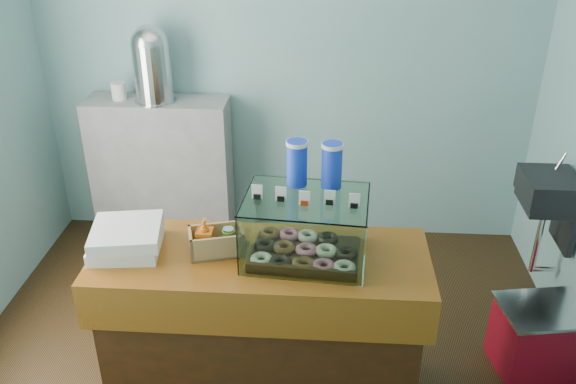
# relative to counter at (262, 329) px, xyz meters

# --- Properties ---
(ground) EXTENTS (3.50, 3.50, 0.00)m
(ground) POSITION_rel_counter_xyz_m (0.00, 0.25, -0.46)
(ground) COLOR black
(ground) RESTS_ON ground
(room_shell) EXTENTS (3.54, 3.04, 2.82)m
(room_shell) POSITION_rel_counter_xyz_m (0.03, 0.26, 1.25)
(room_shell) COLOR #72A3A7
(room_shell) RESTS_ON ground
(counter) EXTENTS (1.60, 0.60, 0.90)m
(counter) POSITION_rel_counter_xyz_m (0.00, 0.00, 0.00)
(counter) COLOR #411E0C
(counter) RESTS_ON ground
(back_shelf) EXTENTS (1.00, 0.32, 1.10)m
(back_shelf) POSITION_rel_counter_xyz_m (-0.90, 1.57, 0.09)
(back_shelf) COLOR #99999C
(back_shelf) RESTS_ON ground
(display_case) EXTENTS (0.60, 0.46, 0.53)m
(display_case) POSITION_rel_counter_xyz_m (0.21, 0.04, 0.61)
(display_case) COLOR black
(display_case) RESTS_ON counter
(condiment_crate) EXTENTS (0.28, 0.21, 0.19)m
(condiment_crate) POSITION_rel_counter_xyz_m (-0.22, 0.01, 0.51)
(condiment_crate) COLOR tan
(condiment_crate) RESTS_ON counter
(pastry_boxes) EXTENTS (0.37, 0.37, 0.13)m
(pastry_boxes) POSITION_rel_counter_xyz_m (-0.64, 0.01, 0.51)
(pastry_boxes) COLOR silver
(pastry_boxes) RESTS_ON counter
(coffee_urn) EXTENTS (0.29, 0.29, 0.52)m
(coffee_urn) POSITION_rel_counter_xyz_m (-0.89, 1.55, 0.92)
(coffee_urn) COLOR silver
(coffee_urn) RESTS_ON back_shelf
(red_cooler) EXTENTS (0.52, 0.43, 0.41)m
(red_cooler) POSITION_rel_counter_xyz_m (1.51, 0.33, -0.25)
(red_cooler) COLOR #A90D21
(red_cooler) RESTS_ON ground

